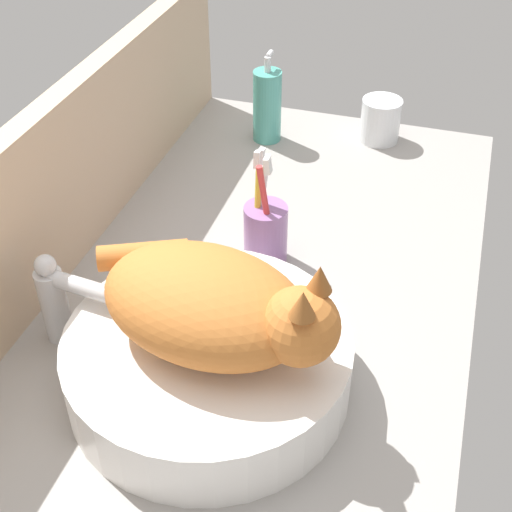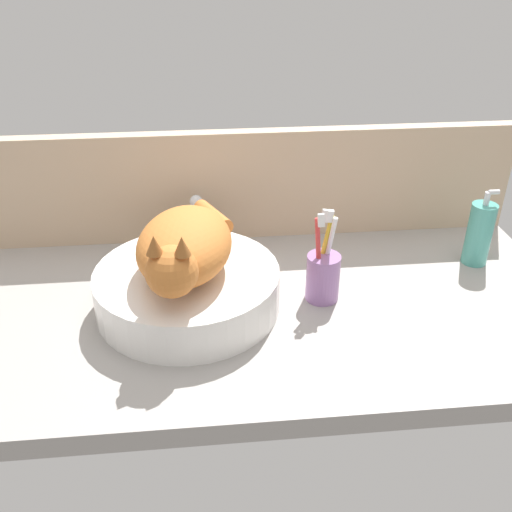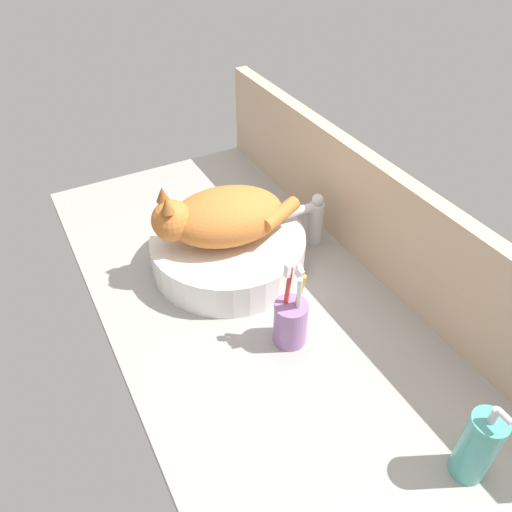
{
  "view_description": "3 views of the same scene",
  "coord_description": "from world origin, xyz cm",
  "views": [
    {
      "loc": [
        -67.99,
        -23.24,
        68.09
      ],
      "look_at": [
        4.19,
        -0.83,
        7.94
      ],
      "focal_mm": 50.0,
      "sensor_mm": 36.0,
      "label": 1
    },
    {
      "loc": [
        -8.82,
        -91.23,
        63.4
      ],
      "look_at": [
        0.48,
        1.32,
        9.82
      ],
      "focal_mm": 40.0,
      "sensor_mm": 36.0,
      "label": 2
    },
    {
      "loc": [
        67.48,
        -36.05,
        75.89
      ],
      "look_at": [
        -1.04,
        0.87,
        10.63
      ],
      "focal_mm": 35.0,
      "sensor_mm": 36.0,
      "label": 3
    }
  ],
  "objects": [
    {
      "name": "toothbrush_cup",
      "position": [
        13.41,
        0.61,
        5.31
      ],
      "size": [
        6.51,
        6.51,
        18.69
      ],
      "color": "#996BA8",
      "rests_on": "ground_plane"
    },
    {
      "name": "backsplash_panel",
      "position": [
        0.0,
        29.1,
        12.62
      ],
      "size": [
        125.85,
        3.6,
        25.24
      ],
      "primitive_type": "cube",
      "color": "#CCAD8C",
      "rests_on": "ground_plane"
    },
    {
      "name": "ground_plane",
      "position": [
        0.0,
        0.0,
        -2.0
      ],
      "size": [
        125.85,
        61.8,
        4.0
      ],
      "primitive_type": "cube",
      "color": "#9E9993"
    },
    {
      "name": "soap_dispenser",
      "position": [
        49.29,
        10.98,
        7.01
      ],
      "size": [
        5.36,
        5.36,
        17.05
      ],
      "color": "teal",
      "rests_on": "ground_plane"
    },
    {
      "name": "cat",
      "position": [
        -12.79,
        -1.2,
        13.91
      ],
      "size": [
        20.77,
        31.66,
        14.0
      ],
      "color": "#CC7533",
      "rests_on": "sink_basin"
    },
    {
      "name": "sink_basin",
      "position": [
        -12.65,
        0.16,
        4.07
      ],
      "size": [
        34.78,
        34.78,
        8.15
      ],
      "primitive_type": "cylinder",
      "color": "white",
      "rests_on": "ground_plane"
    },
    {
      "name": "faucet",
      "position": [
        -10.57,
        20.92,
        7.3
      ],
      "size": [
        3.89,
        11.86,
        13.6
      ],
      "color": "silver",
      "rests_on": "ground_plane"
    }
  ]
}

